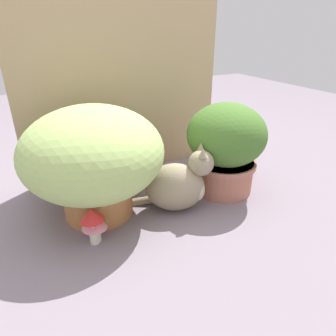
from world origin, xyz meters
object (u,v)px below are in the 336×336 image
(mushroom_ornament_pink, at_px, (94,224))
(leafy_planter, at_px, (225,145))
(grass_planter, at_px, (93,157))
(cat, at_px, (179,185))
(mushroom_ornament_red, at_px, (92,219))

(mushroom_ornament_pink, bearing_deg, leafy_planter, 8.41)
(grass_planter, distance_m, leafy_planter, 0.62)
(grass_planter, xyz_separation_m, cat, (0.33, -0.14, -0.15))
(grass_planter, distance_m, mushroom_ornament_red, 0.26)
(cat, height_order, mushroom_ornament_pink, cat)
(grass_planter, relative_size, mushroom_ornament_red, 3.79)
(cat, xyz_separation_m, mushroom_ornament_pink, (-0.39, -0.05, -0.04))
(mushroom_ornament_red, bearing_deg, grass_planter, 68.67)
(cat, bearing_deg, grass_planter, 157.37)
(mushroom_ornament_pink, bearing_deg, cat, 6.97)
(leafy_planter, height_order, cat, leafy_planter)
(leafy_planter, bearing_deg, cat, -169.61)
(leafy_planter, xyz_separation_m, mushroom_ornament_red, (-0.68, -0.11, -0.13))
(grass_planter, xyz_separation_m, mushroom_ornament_red, (-0.08, -0.19, -0.16))
(grass_planter, xyz_separation_m, leafy_planter, (0.61, -0.08, -0.03))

